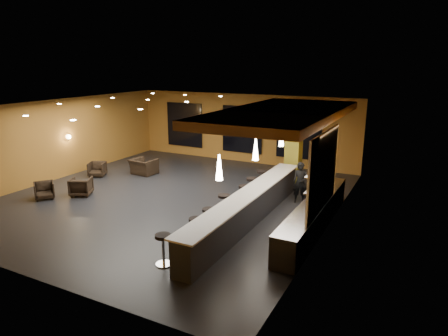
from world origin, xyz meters
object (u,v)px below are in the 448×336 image
at_px(bar_counter, 248,209).
at_px(staff_c, 321,181).
at_px(pendant_0, 219,167).
at_px(bar_stool_3, 224,203).
at_px(staff_b, 315,179).
at_px(armchair_a, 44,190).
at_px(prep_counter, 314,216).
at_px(armchair_c, 97,169).
at_px(pendant_2, 282,137).
at_px(armchair_b, 81,186).
at_px(bar_stool_4, 244,194).
at_px(pendant_1, 256,150).
at_px(bar_stool_6, 262,178).
at_px(staff_a, 300,183).
at_px(bar_stool_2, 209,218).
at_px(bar_stool_0, 163,245).
at_px(armchair_d, 144,167).
at_px(bar_stool_1, 196,228).
at_px(column, 294,145).
at_px(bar_stool_5, 252,186).

xyz_separation_m(bar_counter, staff_c, (1.60, 2.98, 0.35)).
xyz_separation_m(pendant_0, bar_stool_3, (-0.89, 2.02, -1.82)).
distance_m(staff_b, armchair_a, 10.30).
xyz_separation_m(prep_counter, armchair_c, (-10.36, 1.41, -0.10)).
relative_size(pendant_2, armchair_b, 0.90).
relative_size(bar_counter, bar_stool_4, 9.25).
bearing_deg(pendant_1, bar_stool_6, 107.14).
bearing_deg(staff_a, bar_stool_2, -127.04).
relative_size(pendant_1, bar_stool_0, 0.83).
height_order(bar_counter, armchair_b, bar_counter).
xyz_separation_m(prep_counter, bar_stool_0, (-2.84, -3.99, 0.11)).
relative_size(armchair_d, bar_stool_2, 1.38).
relative_size(bar_stool_1, bar_stool_4, 0.95).
bearing_deg(column, armchair_d, -167.83).
relative_size(pendant_0, armchair_c, 0.97).
xyz_separation_m(prep_counter, staff_a, (-1.11, 2.20, 0.34)).
distance_m(armchair_a, armchair_d, 4.64).
height_order(armchair_b, armchair_c, armchair_b).
height_order(staff_b, bar_stool_6, staff_b).
distance_m(pendant_0, bar_stool_1, 1.95).
distance_m(bar_counter, pendant_1, 1.92).
height_order(column, bar_stool_3, column).
distance_m(armchair_c, bar_stool_5, 7.54).
height_order(staff_a, bar_stool_1, staff_a).
height_order(staff_c, bar_stool_2, staff_c).
bearing_deg(armchair_a, bar_stool_1, -59.38).
distance_m(pendant_1, armchair_c, 8.72).
xyz_separation_m(staff_a, bar_stool_2, (-1.65, -3.97, -0.25)).
height_order(prep_counter, staff_c, staff_c).
height_order(pendant_2, bar_stool_5, pendant_2).
relative_size(pendant_0, bar_stool_2, 0.87).
bearing_deg(pendant_0, pendant_2, 90.00).
distance_m(prep_counter, staff_a, 2.48).
xyz_separation_m(prep_counter, armchair_b, (-8.96, -0.89, -0.08)).
bearing_deg(staff_c, staff_a, -170.75).
bearing_deg(bar_counter, armchair_c, 167.11).
relative_size(column, armchair_c, 4.84).
bearing_deg(armchair_b, bar_stool_1, 136.41).
xyz_separation_m(pendant_0, staff_a, (0.89, 4.70, -1.58)).
bearing_deg(bar_stool_3, staff_b, 57.03).
bearing_deg(column, pendant_1, -90.00).
height_order(bar_stool_2, bar_stool_3, bar_stool_3).
bearing_deg(staff_b, armchair_d, 169.02).
bearing_deg(pendant_0, bar_stool_6, 99.24).
relative_size(prep_counter, armchair_c, 8.30).
bearing_deg(bar_counter, bar_stool_5, 110.78).
bearing_deg(bar_stool_2, bar_stool_5, 91.34).
height_order(bar_stool_0, bar_stool_5, bar_stool_5).
bearing_deg(bar_stool_6, bar_stool_0, -89.78).
relative_size(armchair_d, bar_stool_6, 1.29).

